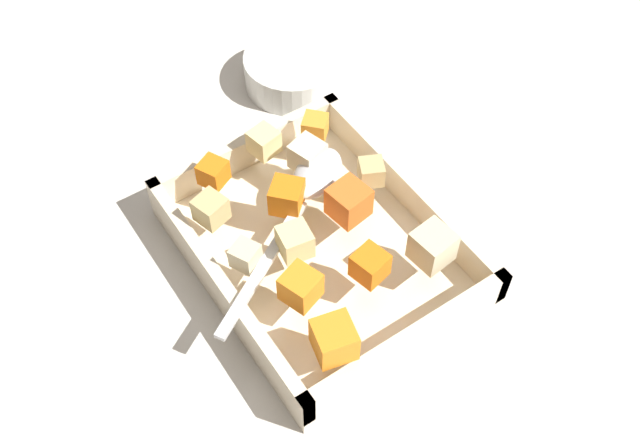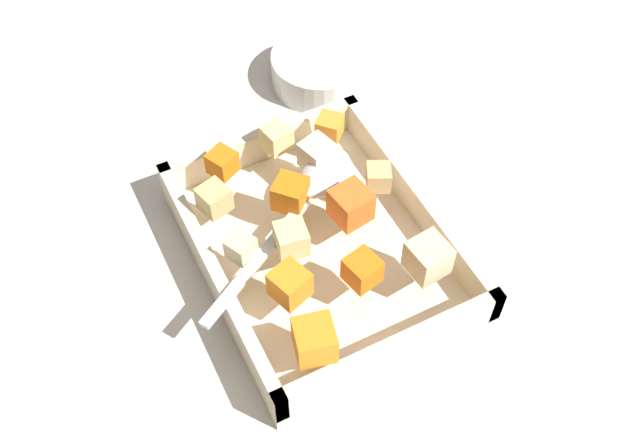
% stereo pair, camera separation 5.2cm
% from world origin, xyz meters
% --- Properties ---
extents(ground_plane, '(4.00, 4.00, 0.00)m').
position_xyz_m(ground_plane, '(0.00, 0.00, 0.00)').
color(ground_plane, beige).
extents(baking_dish, '(0.28, 0.22, 0.05)m').
position_xyz_m(baking_dish, '(-0.01, -0.01, 0.02)').
color(baking_dish, beige).
rests_on(baking_dish, ground_plane).
extents(carrot_chunk_near_right, '(0.04, 0.04, 0.03)m').
position_xyz_m(carrot_chunk_near_right, '(0.04, -0.06, 0.07)').
color(carrot_chunk_near_right, orange).
rests_on(carrot_chunk_near_right, baking_dish).
extents(carrot_chunk_corner_nw, '(0.04, 0.04, 0.03)m').
position_xyz_m(carrot_chunk_corner_nw, '(-0.01, 0.02, 0.07)').
color(carrot_chunk_corner_nw, orange).
rests_on(carrot_chunk_corner_nw, baking_dish).
extents(carrot_chunk_corner_sw, '(0.03, 0.03, 0.03)m').
position_xyz_m(carrot_chunk_corner_sw, '(0.06, 0.00, 0.07)').
color(carrot_chunk_corner_sw, orange).
rests_on(carrot_chunk_corner_sw, baking_dish).
extents(carrot_chunk_corner_ne, '(0.04, 0.04, 0.03)m').
position_xyz_m(carrot_chunk_corner_ne, '(-0.05, -0.02, 0.07)').
color(carrot_chunk_corner_ne, orange).
rests_on(carrot_chunk_corner_ne, baking_dish).
extents(carrot_chunk_corner_se, '(0.04, 0.04, 0.03)m').
position_xyz_m(carrot_chunk_corner_se, '(0.10, -0.07, 0.07)').
color(carrot_chunk_corner_se, orange).
rests_on(carrot_chunk_corner_se, baking_dish).
extents(carrot_chunk_center, '(0.03, 0.03, 0.02)m').
position_xyz_m(carrot_chunk_center, '(-0.11, 0.05, 0.06)').
color(carrot_chunk_center, orange).
rests_on(carrot_chunk_center, baking_dish).
extents(carrot_chunk_mid_right, '(0.03, 0.03, 0.02)m').
position_xyz_m(carrot_chunk_mid_right, '(-0.11, -0.06, 0.06)').
color(carrot_chunk_mid_right, orange).
rests_on(carrot_chunk_mid_right, baking_dish).
extents(potato_chunk_under_handle, '(0.03, 0.03, 0.02)m').
position_xyz_m(potato_chunk_under_handle, '(-0.01, -0.08, 0.06)').
color(potato_chunk_under_handle, beige).
rests_on(potato_chunk_under_handle, baking_dish).
extents(potato_chunk_front_center, '(0.03, 0.03, 0.02)m').
position_xyz_m(potato_chunk_front_center, '(-0.03, 0.07, 0.06)').
color(potato_chunk_front_center, tan).
rests_on(potato_chunk_front_center, baking_dish).
extents(potato_chunk_rim_edge, '(0.04, 0.04, 0.03)m').
position_xyz_m(potato_chunk_rim_edge, '(0.07, 0.06, 0.07)').
color(potato_chunk_rim_edge, beige).
rests_on(potato_chunk_rim_edge, baking_dish).
extents(potato_chunk_back_center, '(0.03, 0.03, 0.03)m').
position_xyz_m(potato_chunk_back_center, '(-0.07, -0.09, 0.06)').
color(potato_chunk_back_center, tan).
rests_on(potato_chunk_back_center, baking_dish).
extents(potato_chunk_far_left, '(0.03, 0.03, 0.03)m').
position_xyz_m(potato_chunk_far_left, '(-0.12, -0.00, 0.06)').
color(potato_chunk_far_left, '#E0CC89').
rests_on(potato_chunk_far_left, baking_dish).
extents(potato_chunk_far_right, '(0.03, 0.03, 0.03)m').
position_xyz_m(potato_chunk_far_right, '(-0.00, -0.04, 0.07)').
color(potato_chunk_far_right, '#E0CC89').
rests_on(potato_chunk_far_right, baking_dish).
extents(potato_chunk_mid_left, '(0.04, 0.04, 0.03)m').
position_xyz_m(potato_chunk_mid_left, '(-0.08, 0.03, 0.07)').
color(potato_chunk_mid_left, beige).
rests_on(potato_chunk_mid_left, baking_dish).
extents(serving_spoon, '(0.14, 0.21, 0.02)m').
position_xyz_m(serving_spoon, '(-0.05, 0.01, 0.06)').
color(serving_spoon, silver).
rests_on(serving_spoon, baking_dish).
extents(small_prep_bowl, '(0.11, 0.11, 0.04)m').
position_xyz_m(small_prep_bowl, '(-0.24, 0.11, 0.02)').
color(small_prep_bowl, silver).
rests_on(small_prep_bowl, ground_plane).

